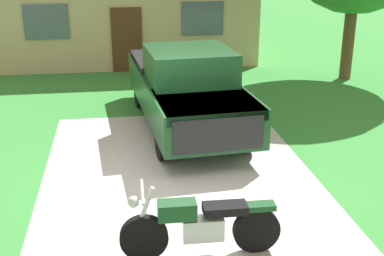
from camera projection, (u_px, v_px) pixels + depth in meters
name	position (u px, v px, depth m)	size (l,w,h in m)	color
ground_plane	(179.00, 176.00, 9.40)	(80.00, 80.00, 0.00)	#358438
driveway_pad	(179.00, 175.00, 9.39)	(4.97, 7.08, 0.01)	#B9B9B9
motorcycle	(200.00, 225.00, 6.86)	(2.21, 0.70, 1.09)	black
pickup_truck	(185.00, 86.00, 11.69)	(2.43, 5.76, 1.90)	black
neighbor_house	(124.00, 8.00, 18.73)	(9.60, 5.60, 3.50)	tan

